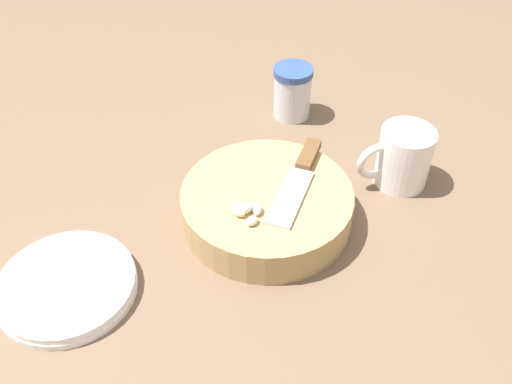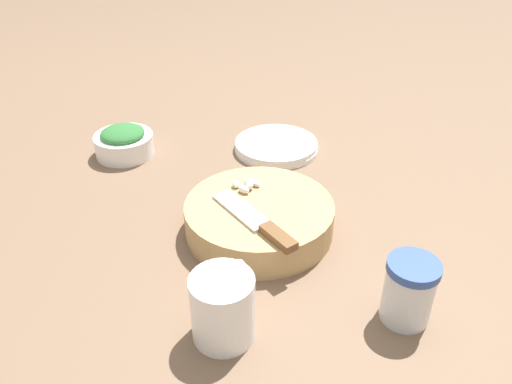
% 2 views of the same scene
% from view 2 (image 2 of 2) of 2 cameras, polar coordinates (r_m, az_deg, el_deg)
% --- Properties ---
extents(ground_plane, '(5.00, 5.00, 0.00)m').
position_cam_2_polar(ground_plane, '(0.86, -3.34, -3.47)').
color(ground_plane, brown).
extents(cutting_board, '(0.24, 0.24, 0.05)m').
position_cam_2_polar(cutting_board, '(0.82, 0.36, -2.94)').
color(cutting_board, tan).
rests_on(cutting_board, ground_plane).
extents(chef_knife, '(0.19, 0.04, 0.01)m').
position_cam_2_polar(chef_knife, '(0.76, 0.31, -3.50)').
color(chef_knife, brown).
rests_on(chef_knife, cutting_board).
extents(garlic_cloves, '(0.05, 0.05, 0.02)m').
position_cam_2_polar(garlic_cloves, '(0.84, -1.01, 0.80)').
color(garlic_cloves, silver).
rests_on(garlic_cloves, cutting_board).
extents(herb_bowl, '(0.12, 0.12, 0.06)m').
position_cam_2_polar(herb_bowl, '(1.09, -14.88, 5.59)').
color(herb_bowl, white).
rests_on(herb_bowl, ground_plane).
extents(spice_jar, '(0.07, 0.07, 0.09)m').
position_cam_2_polar(spice_jar, '(0.69, 17.06, -10.74)').
color(spice_jar, silver).
rests_on(spice_jar, ground_plane).
extents(coffee_mug, '(0.10, 0.10, 0.09)m').
position_cam_2_polar(coffee_mug, '(0.65, -3.70, -12.88)').
color(coffee_mug, white).
rests_on(coffee_mug, ground_plane).
extents(plate_stack, '(0.18, 0.18, 0.02)m').
position_cam_2_polar(plate_stack, '(1.08, 2.32, 5.29)').
color(plate_stack, white).
rests_on(plate_stack, ground_plane).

